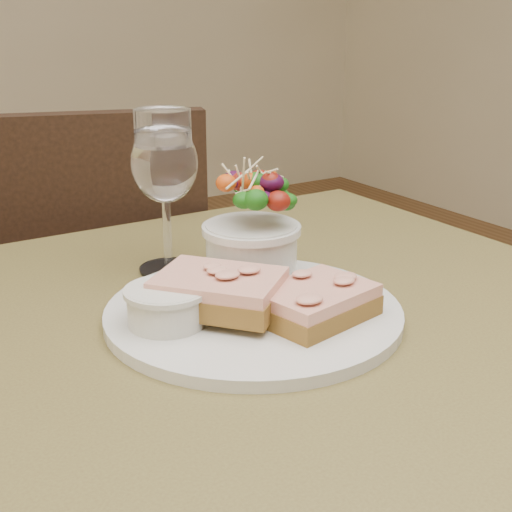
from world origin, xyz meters
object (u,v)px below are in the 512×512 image
sandwich_front (315,302)px  salad_bowl (251,226)px  dinner_plate (253,313)px  cafe_table (272,416)px  chair_far (88,417)px  ramekin (167,304)px  sandwich_back (219,291)px  wine_glass (165,168)px

sandwich_front → salad_bowl: size_ratio=0.97×
dinner_plate → sandwich_front: bearing=-53.7°
cafe_table → chair_far: (0.01, 0.66, -0.36)m
cafe_table → ramekin: ramekin is taller
dinner_plate → sandwich_back: (-0.04, 0.00, 0.03)m
chair_far → salad_bowl: bearing=110.3°
sandwich_back → ramekin: sandwich_back is taller
cafe_table → wine_glass: 0.30m
ramekin → wine_glass: size_ratio=0.42×
sandwich_back → ramekin: size_ratio=2.00×
sandwich_back → salad_bowl: salad_bowl is taller
sandwich_back → wine_glass: bearing=131.9°
sandwich_back → cafe_table: bearing=15.7°
sandwich_front → chair_far: bearing=80.4°
chair_far → wine_glass: size_ratio=5.14×
sandwich_back → salad_bowl: 0.11m
salad_bowl → ramekin: bearing=-155.2°
chair_far → sandwich_front: (0.02, -0.68, 0.48)m
dinner_plate → chair_far: bearing=88.7°
dinner_plate → sandwich_front: size_ratio=2.41×
ramekin → salad_bowl: salad_bowl is taller
dinner_plate → sandwich_front: sandwich_front is taller
cafe_table → sandwich_back: sandwich_back is taller
dinner_plate → sandwich_back: 0.05m
dinner_plate → ramekin: size_ratio=4.01×
dinner_plate → wine_glass: size_ratio=1.69×
cafe_table → chair_far: 0.75m
dinner_plate → wine_glass: bearing=94.2°
salad_bowl → wine_glass: bearing=119.0°
dinner_plate → ramekin: bearing=172.9°
cafe_table → wine_glass: wine_glass is taller
salad_bowl → chair_far: bearing=92.8°
chair_far → dinner_plate: (-0.01, -0.63, 0.46)m
sandwich_back → dinner_plate: bearing=43.4°
ramekin → salad_bowl: (0.13, 0.06, 0.04)m
cafe_table → ramekin: bearing=159.2°
ramekin → wine_glass: 0.20m
sandwich_back → chair_far: bearing=135.5°
chair_far → sandwich_back: chair_far is taller
chair_far → ramekin: size_ratio=12.16×
wine_glass → cafe_table: bearing=-84.5°
dinner_plate → sandwich_back: sandwich_back is taller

